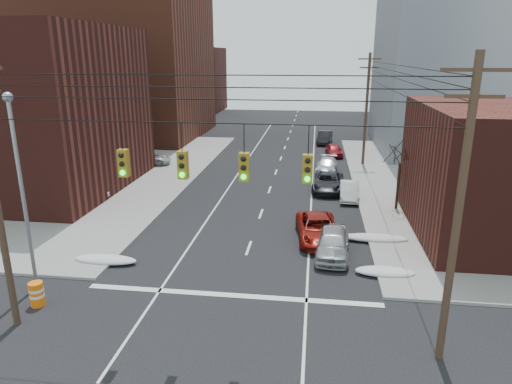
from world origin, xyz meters
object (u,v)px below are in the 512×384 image
(lot_car_a, at_px, (78,188))
(red_pickup, at_px, (318,229))
(lot_car_d, at_px, (79,170))
(parked_car_f, at_px, (325,138))
(parked_car_a, at_px, (333,243))
(parked_car_b, at_px, (349,191))
(parked_car_e, at_px, (334,150))
(lot_car_b, at_px, (149,159))
(parked_car_c, at_px, (328,182))
(lot_car_c, at_px, (37,189))
(parked_car_d, at_px, (327,166))
(construction_barrel, at_px, (37,294))

(lot_car_a, bearing_deg, red_pickup, -88.97)
(lot_car_d, bearing_deg, parked_car_f, -71.89)
(red_pickup, bearing_deg, parked_car_a, -76.48)
(parked_car_b, relative_size, lot_car_d, 0.93)
(parked_car_f, bearing_deg, parked_car_e, -77.22)
(lot_car_a, bearing_deg, parked_car_a, -94.14)
(lot_car_b, bearing_deg, lot_car_a, 163.29)
(parked_car_c, bearing_deg, red_pickup, -89.44)
(lot_car_c, bearing_deg, lot_car_b, -43.88)
(parked_car_a, distance_m, lot_car_d, 25.78)
(lot_car_a, relative_size, lot_car_d, 1.09)
(parked_car_a, relative_size, lot_car_b, 1.03)
(parked_car_a, height_order, parked_car_c, parked_car_a)
(parked_car_a, bearing_deg, lot_car_d, 152.18)
(parked_car_b, bearing_deg, parked_car_d, 103.03)
(parked_car_a, xyz_separation_m, parked_car_c, (0.00, 12.81, -0.06))
(parked_car_a, height_order, parked_car_d, parked_car_a)
(parked_car_f, distance_m, construction_barrel, 42.80)
(red_pickup, distance_m, parked_car_b, 8.87)
(red_pickup, distance_m, parked_car_c, 10.64)
(lot_car_d, xyz_separation_m, construction_barrel, (8.74, -20.43, -0.32))
(parked_car_a, distance_m, lot_car_a, 20.80)
(parked_car_c, bearing_deg, parked_car_f, 94.92)
(parked_car_b, bearing_deg, parked_car_e, 94.46)
(lot_car_b, bearing_deg, parked_car_d, -100.28)
(lot_car_c, xyz_separation_m, lot_car_d, (0.50, 5.70, 0.11))
(red_pickup, bearing_deg, lot_car_c, 159.25)
(parked_car_f, bearing_deg, parked_car_c, -84.56)
(construction_barrel, bearing_deg, parked_car_d, 62.93)
(parked_car_e, bearing_deg, parked_car_d, -104.79)
(parked_car_d, distance_m, lot_car_c, 25.21)
(construction_barrel, bearing_deg, lot_car_a, 111.69)
(parked_car_a, relative_size, parked_car_f, 0.96)
(lot_car_d, bearing_deg, red_pickup, -142.21)
(parked_car_d, relative_size, lot_car_c, 1.05)
(red_pickup, height_order, lot_car_a, lot_car_a)
(lot_car_a, distance_m, lot_car_c, 3.30)
(parked_car_d, bearing_deg, red_pickup, -86.60)
(parked_car_e, distance_m, lot_car_c, 30.00)
(parked_car_c, xyz_separation_m, parked_car_d, (0.00, 6.15, -0.05))
(parked_car_d, bearing_deg, parked_car_b, -72.82)
(parked_car_f, relative_size, lot_car_d, 1.09)
(lot_car_d, bearing_deg, parked_car_a, -145.72)
(parked_car_a, relative_size, parked_car_c, 0.88)
(red_pickup, bearing_deg, lot_car_b, 128.21)
(parked_car_d, distance_m, lot_car_d, 22.74)
(parked_car_e, bearing_deg, parked_car_f, 89.77)
(parked_car_e, xyz_separation_m, construction_barrel, (-14.24, -33.42, -0.09))
(parked_car_f, relative_size, lot_car_c, 1.08)
(red_pickup, relative_size, parked_car_a, 1.15)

